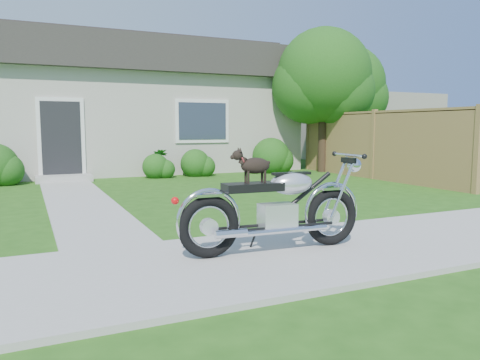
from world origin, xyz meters
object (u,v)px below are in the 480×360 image
(tree_far, at_px, (349,88))
(potted_plant_right, at_px, (160,163))
(tree_near, at_px, (328,80))
(motorcycle_with_dog, at_px, (277,206))
(house, at_px, (101,105))
(fence, at_px, (374,145))

(tree_far, bearing_deg, potted_plant_right, -170.67)
(tree_near, bearing_deg, motorcycle_with_dog, -128.26)
(tree_near, distance_m, tree_far, 2.84)
(house, xyz_separation_m, tree_far, (8.53, -2.22, 0.67))
(house, xyz_separation_m, potted_plant_right, (1.07, -3.44, -1.75))
(house, bearing_deg, tree_far, -14.58)
(house, bearing_deg, potted_plant_right, -72.72)
(potted_plant_right, bearing_deg, tree_near, -6.15)
(potted_plant_right, relative_size, motorcycle_with_dog, 0.36)
(house, bearing_deg, fence, -44.74)
(tree_near, relative_size, motorcycle_with_dog, 2.03)
(fence, bearing_deg, house, 135.26)
(motorcycle_with_dog, bearing_deg, tree_far, 52.12)
(tree_near, xyz_separation_m, potted_plant_right, (-5.26, 0.57, -2.49))
(motorcycle_with_dog, bearing_deg, potted_plant_right, 86.73)
(tree_far, xyz_separation_m, motorcycle_with_dog, (-8.41, -9.67, -2.29))
(tree_far, xyz_separation_m, potted_plant_right, (-7.46, -1.23, -2.43))
(house, xyz_separation_m, fence, (6.30, -6.24, -1.22))
(house, bearing_deg, tree_near, -32.35)
(potted_plant_right, bearing_deg, tree_far, 9.33)
(fence, distance_m, potted_plant_right, 5.96)
(fence, distance_m, motorcycle_with_dog, 8.38)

